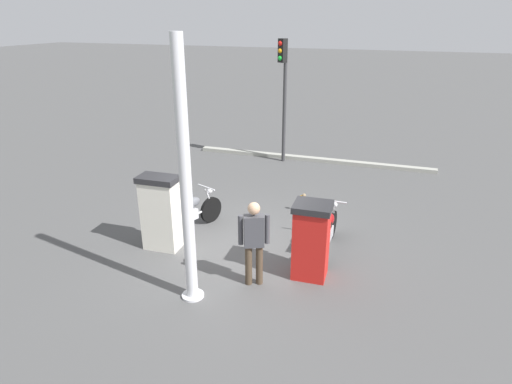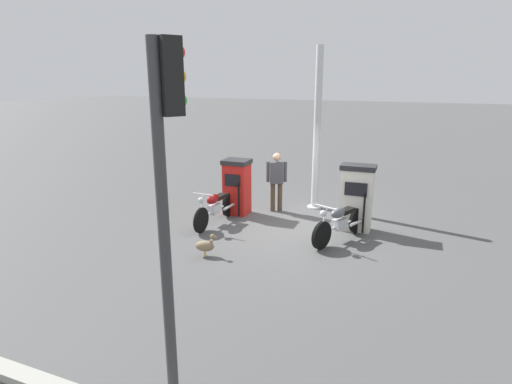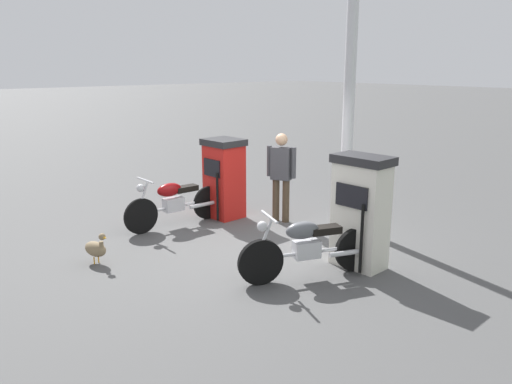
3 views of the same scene
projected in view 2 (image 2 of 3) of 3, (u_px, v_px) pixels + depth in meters
ground_plane at (285, 228)px, 10.57m from camera, size 120.00×120.00×0.00m
fuel_pump_near at (237, 186)px, 11.53m from camera, size 0.66×0.73×1.51m
fuel_pump_far at (357, 197)px, 10.24m from camera, size 0.55×0.85×1.64m
motorcycle_near_pump at (215, 206)px, 10.72m from camera, size 2.03×0.56×0.95m
motorcycle_far_pump at (340, 222)px, 9.64m from camera, size 1.96×0.91×0.95m
attendant_person at (277, 178)px, 11.68m from camera, size 0.33×0.56×1.66m
wandering_duck at (205, 245)px, 8.85m from camera, size 0.30×0.49×0.50m
roadside_traffic_light at (167, 175)px, 4.13m from camera, size 0.39×0.31×4.02m
canopy_support_pole at (317, 133)px, 11.68m from camera, size 0.40×0.40×4.48m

